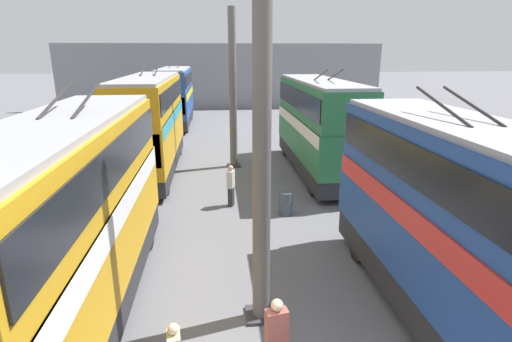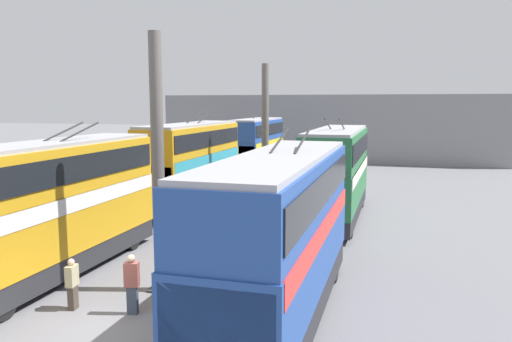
{
  "view_description": "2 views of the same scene",
  "coord_description": "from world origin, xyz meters",
  "px_view_note": "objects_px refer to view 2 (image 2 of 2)",
  "views": [
    {
      "loc": [
        -5.02,
        0.98,
        6.23
      ],
      "look_at": [
        10.37,
        -0.6,
        1.58
      ],
      "focal_mm": 28.0,
      "sensor_mm": 36.0,
      "label": 1
    },
    {
      "loc": [
        -11.21,
        -7.46,
        6.19
      ],
      "look_at": [
        13.3,
        -0.43,
        2.72
      ],
      "focal_mm": 35.0,
      "sensor_mm": 36.0,
      "label": 2
    }
  ],
  "objects_px": {
    "bus_left_far": "(337,168)",
    "person_by_right_row": "(72,283)",
    "oil_drum": "(260,233)",
    "person_aisle_midway": "(224,215)",
    "bus_right_mid": "(192,160)",
    "bus_right_far": "(257,143)",
    "bus_left_near": "(280,227)",
    "bus_right_near": "(53,200)",
    "person_aisle_foreground": "(132,282)"
  },
  "relations": [
    {
      "from": "bus_left_near",
      "to": "oil_drum",
      "type": "height_order",
      "value": "bus_left_near"
    },
    {
      "from": "bus_right_mid",
      "to": "bus_right_near",
      "type": "bearing_deg",
      "value": 180.0
    },
    {
      "from": "oil_drum",
      "to": "person_by_right_row",
      "type": "bearing_deg",
      "value": 157.27
    },
    {
      "from": "person_by_right_row",
      "to": "bus_left_far",
      "type": "bearing_deg",
      "value": 59.12
    },
    {
      "from": "bus_left_far",
      "to": "bus_right_near",
      "type": "xyz_separation_m",
      "value": [
        -11.52,
        8.73,
        -0.01
      ]
    },
    {
      "from": "bus_left_far",
      "to": "bus_right_mid",
      "type": "bearing_deg",
      "value": 83.87
    },
    {
      "from": "bus_left_near",
      "to": "person_aisle_foreground",
      "type": "distance_m",
      "value": 4.71
    },
    {
      "from": "person_aisle_midway",
      "to": "person_aisle_foreground",
      "type": "bearing_deg",
      "value": 112.1
    },
    {
      "from": "bus_right_far",
      "to": "oil_drum",
      "type": "distance_m",
      "value": 21.68
    },
    {
      "from": "bus_right_far",
      "to": "person_by_right_row",
      "type": "xyz_separation_m",
      "value": [
        -29.12,
        -2.52,
        -1.95
      ]
    },
    {
      "from": "bus_left_near",
      "to": "bus_right_mid",
      "type": "xyz_separation_m",
      "value": [
        14.03,
        8.73,
        0.11
      ]
    },
    {
      "from": "person_by_right_row",
      "to": "oil_drum",
      "type": "distance_m",
      "value": 9.15
    },
    {
      "from": "bus_right_mid",
      "to": "person_aisle_midway",
      "type": "relative_size",
      "value": 5.85
    },
    {
      "from": "bus_left_near",
      "to": "bus_left_far",
      "type": "xyz_separation_m",
      "value": [
        13.09,
        0.0,
        0.02
      ]
    },
    {
      "from": "bus_left_far",
      "to": "person_by_right_row",
      "type": "height_order",
      "value": "bus_left_far"
    },
    {
      "from": "bus_right_near",
      "to": "bus_right_far",
      "type": "xyz_separation_m",
      "value": [
        26.61,
        0.0,
        0.02
      ]
    },
    {
      "from": "person_by_right_row",
      "to": "oil_drum",
      "type": "xyz_separation_m",
      "value": [
        8.43,
        -3.53,
        -0.36
      ]
    },
    {
      "from": "person_aisle_foreground",
      "to": "oil_drum",
      "type": "xyz_separation_m",
      "value": [
        8.24,
        -1.62,
        -0.5
      ]
    },
    {
      "from": "bus_left_near",
      "to": "oil_drum",
      "type": "bearing_deg",
      "value": 19.64
    },
    {
      "from": "bus_left_far",
      "to": "person_aisle_midway",
      "type": "relative_size",
      "value": 5.8
    },
    {
      "from": "bus_right_mid",
      "to": "person_by_right_row",
      "type": "bearing_deg",
      "value": -170.43
    },
    {
      "from": "bus_left_far",
      "to": "person_by_right_row",
      "type": "xyz_separation_m",
      "value": [
        -14.04,
        6.21,
        -1.94
      ]
    },
    {
      "from": "person_by_right_row",
      "to": "oil_drum",
      "type": "bearing_deg",
      "value": 60.24
    },
    {
      "from": "bus_left_near",
      "to": "person_aisle_foreground",
      "type": "relative_size",
      "value": 5.77
    },
    {
      "from": "person_aisle_foreground",
      "to": "person_by_right_row",
      "type": "distance_m",
      "value": 1.92
    },
    {
      "from": "person_aisle_midway",
      "to": "person_by_right_row",
      "type": "bearing_deg",
      "value": 100.66
    },
    {
      "from": "bus_right_far",
      "to": "person_aisle_foreground",
      "type": "bearing_deg",
      "value": -171.29
    },
    {
      "from": "person_by_right_row",
      "to": "person_aisle_midway",
      "type": "distance_m",
      "value": 9.66
    },
    {
      "from": "bus_right_near",
      "to": "person_aisle_foreground",
      "type": "xyz_separation_m",
      "value": [
        -2.32,
        -4.43,
        -1.79
      ]
    },
    {
      "from": "bus_right_mid",
      "to": "bus_right_far",
      "type": "bearing_deg",
      "value": 0.0
    },
    {
      "from": "bus_right_near",
      "to": "bus_right_far",
      "type": "height_order",
      "value": "bus_right_far"
    },
    {
      "from": "bus_left_near",
      "to": "bus_right_near",
      "type": "relative_size",
      "value": 1.01
    },
    {
      "from": "bus_left_far",
      "to": "person_aisle_foreground",
      "type": "distance_m",
      "value": 14.6
    },
    {
      "from": "person_aisle_foreground",
      "to": "bus_right_far",
      "type": "bearing_deg",
      "value": 177.3
    },
    {
      "from": "oil_drum",
      "to": "bus_right_near",
      "type": "bearing_deg",
      "value": 134.34
    },
    {
      "from": "bus_left_far",
      "to": "oil_drum",
      "type": "height_order",
      "value": "bus_left_far"
    },
    {
      "from": "bus_left_far",
      "to": "person_aisle_foreground",
      "type": "height_order",
      "value": "bus_left_far"
    },
    {
      "from": "bus_left_far",
      "to": "person_by_right_row",
      "type": "distance_m",
      "value": 15.47
    },
    {
      "from": "bus_left_far",
      "to": "person_by_right_row",
      "type": "relative_size",
      "value": 6.49
    },
    {
      "from": "person_aisle_foreground",
      "to": "bus_right_near",
      "type": "bearing_deg",
      "value": -129.01
    },
    {
      "from": "bus_left_near",
      "to": "bus_left_far",
      "type": "bearing_deg",
      "value": 0.0
    },
    {
      "from": "bus_left_near",
      "to": "person_aisle_midway",
      "type": "distance_m",
      "value": 10.01
    },
    {
      "from": "bus_right_mid",
      "to": "bus_right_far",
      "type": "relative_size",
      "value": 1.09
    },
    {
      "from": "person_aisle_foreground",
      "to": "person_by_right_row",
      "type": "xyz_separation_m",
      "value": [
        -0.2,
        1.91,
        -0.14
      ]
    },
    {
      "from": "bus_left_far",
      "to": "bus_right_far",
      "type": "height_order",
      "value": "bus_right_far"
    },
    {
      "from": "bus_left_far",
      "to": "bus_left_near",
      "type": "bearing_deg",
      "value": -180.0
    },
    {
      "from": "person_aisle_midway",
      "to": "bus_right_mid",
      "type": "bearing_deg",
      "value": -34.77
    },
    {
      "from": "bus_left_near",
      "to": "person_by_right_row",
      "type": "xyz_separation_m",
      "value": [
        -0.95,
        6.21,
        -1.92
      ]
    },
    {
      "from": "bus_left_far",
      "to": "bus_right_mid",
      "type": "height_order",
      "value": "bus_right_mid"
    },
    {
      "from": "bus_right_mid",
      "to": "bus_right_far",
      "type": "distance_m",
      "value": 14.15
    }
  ]
}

